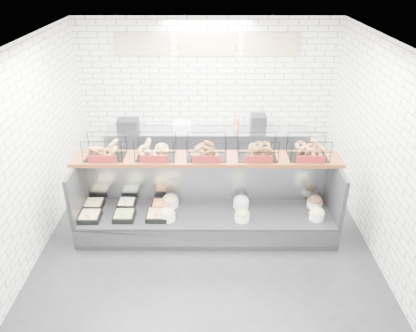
{
  "coord_description": "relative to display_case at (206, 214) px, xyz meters",
  "views": [
    {
      "loc": [
        0.05,
        -4.98,
        4.03
      ],
      "look_at": [
        0.02,
        0.45,
        1.14
      ],
      "focal_mm": 35.0,
      "sensor_mm": 36.0,
      "label": 1
    }
  ],
  "objects": [
    {
      "name": "room_shell",
      "position": [
        0.02,
        0.26,
        1.73
      ],
      "size": [
        5.02,
        5.51,
        3.01
      ],
      "color": "white",
      "rests_on": "ground"
    },
    {
      "name": "display_case",
      "position": [
        0.0,
        0.0,
        0.0
      ],
      "size": [
        4.0,
        0.9,
        1.2
      ],
      "color": "black",
      "rests_on": "ground"
    },
    {
      "name": "prep_counter",
      "position": [
        0.0,
        2.08,
        0.14
      ],
      "size": [
        4.0,
        0.6,
        1.2
      ],
      "color": "#93969B",
      "rests_on": "ground"
    },
    {
      "name": "bagel_shelf",
      "position": [
        0.02,
        0.17,
        1.06
      ],
      "size": [
        4.1,
        0.5,
        0.4
      ],
      "color": "#4C2310",
      "rests_on": "display_case"
    },
    {
      "name": "ground",
      "position": [
        0.02,
        -0.35,
        -0.33
      ],
      "size": [
        5.5,
        5.5,
        0.0
      ],
      "primitive_type": "plane",
      "color": "black",
      "rests_on": "ground"
    }
  ]
}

